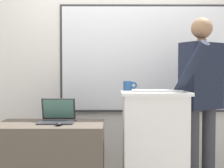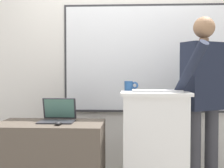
{
  "view_description": "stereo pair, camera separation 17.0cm",
  "coord_description": "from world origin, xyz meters",
  "px_view_note": "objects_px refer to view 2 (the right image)",
  "views": [
    {
      "loc": [
        -0.06,
        -2.56,
        1.22
      ],
      "look_at": [
        -0.05,
        0.34,
        1.11
      ],
      "focal_mm": 50.0,
      "sensor_mm": 36.0,
      "label": 1
    },
    {
      "loc": [
        0.11,
        -2.56,
        1.22
      ],
      "look_at": [
        -0.05,
        0.34,
        1.11
      ],
      "focal_mm": 50.0,
      "sensor_mm": 36.0,
      "label": 2
    }
  ],
  "objects_px": {
    "wireless_keyboard": "(157,91)",
    "coffee_mug": "(129,86)",
    "laptop": "(58,114)",
    "lectern_podium": "(154,147)",
    "side_desk": "(51,164)",
    "person_presenter": "(204,94)",
    "computer_mouse_by_laptop": "(58,123)"
  },
  "relations": [
    {
      "from": "person_presenter",
      "to": "coffee_mug",
      "type": "relative_size",
      "value": 12.77
    },
    {
      "from": "lectern_podium",
      "to": "computer_mouse_by_laptop",
      "type": "distance_m",
      "value": 0.93
    },
    {
      "from": "side_desk",
      "to": "wireless_keyboard",
      "type": "xyz_separation_m",
      "value": [
        0.98,
        0.05,
        0.67
      ]
    },
    {
      "from": "side_desk",
      "to": "coffee_mug",
      "type": "xyz_separation_m",
      "value": [
        0.72,
        0.27,
        0.71
      ]
    },
    {
      "from": "lectern_podium",
      "to": "side_desk",
      "type": "height_order",
      "value": "lectern_podium"
    },
    {
      "from": "lectern_podium",
      "to": "coffee_mug",
      "type": "distance_m",
      "value": 0.63
    },
    {
      "from": "laptop",
      "to": "coffee_mug",
      "type": "height_order",
      "value": "coffee_mug"
    },
    {
      "from": "lectern_podium",
      "to": "person_presenter",
      "type": "xyz_separation_m",
      "value": [
        0.48,
        0.13,
        0.49
      ]
    },
    {
      "from": "wireless_keyboard",
      "to": "coffee_mug",
      "type": "xyz_separation_m",
      "value": [
        -0.25,
        0.22,
        0.04
      ]
    },
    {
      "from": "coffee_mug",
      "to": "laptop",
      "type": "bearing_deg",
      "value": -164.63
    },
    {
      "from": "lectern_podium",
      "to": "laptop",
      "type": "distance_m",
      "value": 0.96
    },
    {
      "from": "person_presenter",
      "to": "laptop",
      "type": "height_order",
      "value": "person_presenter"
    },
    {
      "from": "lectern_podium",
      "to": "coffee_mug",
      "type": "relative_size",
      "value": 7.58
    },
    {
      "from": "lectern_podium",
      "to": "coffee_mug",
      "type": "bearing_deg",
      "value": 145.04
    },
    {
      "from": "wireless_keyboard",
      "to": "coffee_mug",
      "type": "bearing_deg",
      "value": 138.26
    },
    {
      "from": "coffee_mug",
      "to": "wireless_keyboard",
      "type": "bearing_deg",
      "value": -41.74
    },
    {
      "from": "person_presenter",
      "to": "coffee_mug",
      "type": "bearing_deg",
      "value": 147.62
    },
    {
      "from": "side_desk",
      "to": "wireless_keyboard",
      "type": "relative_size",
      "value": 2.13
    },
    {
      "from": "lectern_podium",
      "to": "side_desk",
      "type": "bearing_deg",
      "value": -173.74
    },
    {
      "from": "side_desk",
      "to": "computer_mouse_by_laptop",
      "type": "relative_size",
      "value": 9.7
    },
    {
      "from": "side_desk",
      "to": "person_presenter",
      "type": "height_order",
      "value": "person_presenter"
    },
    {
      "from": "computer_mouse_by_laptop",
      "to": "side_desk",
      "type": "bearing_deg",
      "value": 128.49
    },
    {
      "from": "laptop",
      "to": "coffee_mug",
      "type": "bearing_deg",
      "value": 15.37
    },
    {
      "from": "laptop",
      "to": "computer_mouse_by_laptop",
      "type": "height_order",
      "value": "laptop"
    },
    {
      "from": "wireless_keyboard",
      "to": "coffee_mug",
      "type": "height_order",
      "value": "coffee_mug"
    },
    {
      "from": "side_desk",
      "to": "coffee_mug",
      "type": "height_order",
      "value": "coffee_mug"
    },
    {
      "from": "side_desk",
      "to": "computer_mouse_by_laptop",
      "type": "bearing_deg",
      "value": -51.51
    },
    {
      "from": "person_presenter",
      "to": "coffee_mug",
      "type": "height_order",
      "value": "person_presenter"
    },
    {
      "from": "laptop",
      "to": "wireless_keyboard",
      "type": "distance_m",
      "value": 0.95
    },
    {
      "from": "lectern_podium",
      "to": "laptop",
      "type": "relative_size",
      "value": 3.22
    },
    {
      "from": "coffee_mug",
      "to": "person_presenter",
      "type": "bearing_deg",
      "value": -3.13
    },
    {
      "from": "laptop",
      "to": "computer_mouse_by_laptop",
      "type": "bearing_deg",
      "value": -77.02
    }
  ]
}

